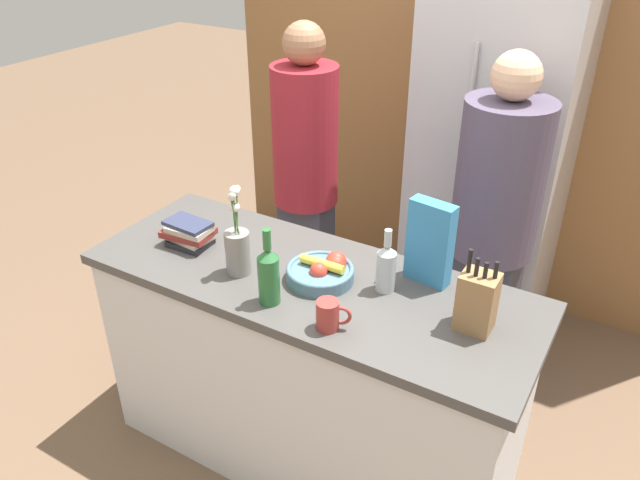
{
  "coord_description": "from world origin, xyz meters",
  "views": [
    {
      "loc": [
        1.02,
        -1.64,
        2.2
      ],
      "look_at": [
        0.0,
        0.08,
        1.04
      ],
      "focal_mm": 35.0,
      "sensor_mm": 36.0,
      "label": 1
    }
  ],
  "objects_px": {
    "book_stack": "(189,233)",
    "bottle_vinegar": "(269,274)",
    "coffee_mug": "(329,315)",
    "person_in_blue": "(493,224)",
    "refrigerator": "(492,159)",
    "cereal_box": "(430,243)",
    "bottle_oil": "(386,267)",
    "person_at_sink": "(306,174)",
    "flower_vase": "(237,246)",
    "fruit_bowl": "(323,271)",
    "knife_block": "(477,301)"
  },
  "relations": [
    {
      "from": "book_stack",
      "to": "bottle_vinegar",
      "type": "height_order",
      "value": "bottle_vinegar"
    },
    {
      "from": "coffee_mug",
      "to": "book_stack",
      "type": "bearing_deg",
      "value": 166.31
    },
    {
      "from": "person_in_blue",
      "to": "refrigerator",
      "type": "bearing_deg",
      "value": 114.06
    },
    {
      "from": "cereal_box",
      "to": "book_stack",
      "type": "bearing_deg",
      "value": -164.98
    },
    {
      "from": "bottle_oil",
      "to": "book_stack",
      "type": "bearing_deg",
      "value": -171.94
    },
    {
      "from": "coffee_mug",
      "to": "person_at_sink",
      "type": "relative_size",
      "value": 0.07
    },
    {
      "from": "flower_vase",
      "to": "book_stack",
      "type": "distance_m",
      "value": 0.3
    },
    {
      "from": "person_at_sink",
      "to": "person_in_blue",
      "type": "height_order",
      "value": "person_at_sink"
    },
    {
      "from": "fruit_bowl",
      "to": "person_in_blue",
      "type": "distance_m",
      "value": 0.84
    },
    {
      "from": "knife_block",
      "to": "bottle_vinegar",
      "type": "relative_size",
      "value": 1.0
    },
    {
      "from": "flower_vase",
      "to": "person_in_blue",
      "type": "distance_m",
      "value": 1.11
    },
    {
      "from": "book_stack",
      "to": "bottle_vinegar",
      "type": "relative_size",
      "value": 0.72
    },
    {
      "from": "cereal_box",
      "to": "bottle_vinegar",
      "type": "relative_size",
      "value": 1.11
    },
    {
      "from": "book_stack",
      "to": "bottle_vinegar",
      "type": "distance_m",
      "value": 0.53
    },
    {
      "from": "coffee_mug",
      "to": "knife_block",
      "type": "bearing_deg",
      "value": 31.1
    },
    {
      "from": "cereal_box",
      "to": "coffee_mug",
      "type": "xyz_separation_m",
      "value": [
        -0.17,
        -0.43,
        -0.11
      ]
    },
    {
      "from": "fruit_bowl",
      "to": "person_in_blue",
      "type": "xyz_separation_m",
      "value": [
        0.41,
        0.73,
        -0.03
      ]
    },
    {
      "from": "bottle_oil",
      "to": "person_at_sink",
      "type": "bearing_deg",
      "value": 138.32
    },
    {
      "from": "coffee_mug",
      "to": "person_at_sink",
      "type": "xyz_separation_m",
      "value": [
        -0.68,
        0.96,
        -0.03
      ]
    },
    {
      "from": "bottle_oil",
      "to": "person_in_blue",
      "type": "distance_m",
      "value": 0.71
    },
    {
      "from": "fruit_bowl",
      "to": "bottle_oil",
      "type": "height_order",
      "value": "bottle_oil"
    },
    {
      "from": "book_stack",
      "to": "bottle_oil",
      "type": "relative_size",
      "value": 0.85
    },
    {
      "from": "refrigerator",
      "to": "person_at_sink",
      "type": "height_order",
      "value": "refrigerator"
    },
    {
      "from": "coffee_mug",
      "to": "person_in_blue",
      "type": "xyz_separation_m",
      "value": [
        0.25,
        0.97,
        -0.05
      ]
    },
    {
      "from": "flower_vase",
      "to": "bottle_vinegar",
      "type": "relative_size",
      "value": 1.24
    },
    {
      "from": "knife_block",
      "to": "person_in_blue",
      "type": "bearing_deg",
      "value": 102.19
    },
    {
      "from": "book_stack",
      "to": "knife_block",
      "type": "bearing_deg",
      "value": 3.13
    },
    {
      "from": "flower_vase",
      "to": "person_in_blue",
      "type": "xyz_separation_m",
      "value": [
        0.71,
        0.85,
        -0.11
      ]
    },
    {
      "from": "person_in_blue",
      "to": "book_stack",
      "type": "bearing_deg",
      "value": -135.77
    },
    {
      "from": "flower_vase",
      "to": "cereal_box",
      "type": "xyz_separation_m",
      "value": [
        0.62,
        0.31,
        0.05
      ]
    },
    {
      "from": "coffee_mug",
      "to": "book_stack",
      "type": "xyz_separation_m",
      "value": [
        -0.75,
        0.18,
        -0.0
      ]
    },
    {
      "from": "knife_block",
      "to": "person_in_blue",
      "type": "xyz_separation_m",
      "value": [
        -0.16,
        0.73,
        -0.1
      ]
    },
    {
      "from": "refrigerator",
      "to": "flower_vase",
      "type": "xyz_separation_m",
      "value": [
        -0.52,
        -1.43,
        0.06
      ]
    },
    {
      "from": "coffee_mug",
      "to": "person_at_sink",
      "type": "distance_m",
      "value": 1.18
    },
    {
      "from": "fruit_bowl",
      "to": "bottle_vinegar",
      "type": "distance_m",
      "value": 0.24
    },
    {
      "from": "coffee_mug",
      "to": "book_stack",
      "type": "relative_size",
      "value": 0.55
    },
    {
      "from": "refrigerator",
      "to": "person_at_sink",
      "type": "bearing_deg",
      "value": -141.77
    },
    {
      "from": "knife_block",
      "to": "cereal_box",
      "type": "height_order",
      "value": "cereal_box"
    },
    {
      "from": "refrigerator",
      "to": "person_at_sink",
      "type": "relative_size",
      "value": 1.16
    },
    {
      "from": "knife_block",
      "to": "bottle_vinegar",
      "type": "height_order",
      "value": "bottle_vinegar"
    },
    {
      "from": "bottle_oil",
      "to": "bottle_vinegar",
      "type": "xyz_separation_m",
      "value": [
        -0.31,
        -0.27,
        0.02
      ]
    },
    {
      "from": "coffee_mug",
      "to": "bottle_oil",
      "type": "distance_m",
      "value": 0.31
    },
    {
      "from": "fruit_bowl",
      "to": "book_stack",
      "type": "height_order",
      "value": "book_stack"
    },
    {
      "from": "person_at_sink",
      "to": "person_in_blue",
      "type": "distance_m",
      "value": 0.93
    },
    {
      "from": "cereal_box",
      "to": "fruit_bowl",
      "type": "bearing_deg",
      "value": -150.2
    },
    {
      "from": "fruit_bowl",
      "to": "bottle_oil",
      "type": "distance_m",
      "value": 0.24
    },
    {
      "from": "book_stack",
      "to": "person_in_blue",
      "type": "height_order",
      "value": "person_in_blue"
    },
    {
      "from": "person_in_blue",
      "to": "person_at_sink",
      "type": "bearing_deg",
      "value": -173.49
    },
    {
      "from": "bottle_oil",
      "to": "bottle_vinegar",
      "type": "distance_m",
      "value": 0.42
    },
    {
      "from": "person_in_blue",
      "to": "flower_vase",
      "type": "bearing_deg",
      "value": -123.86
    }
  ]
}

